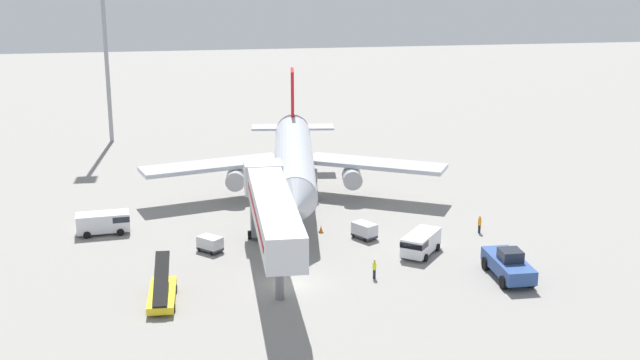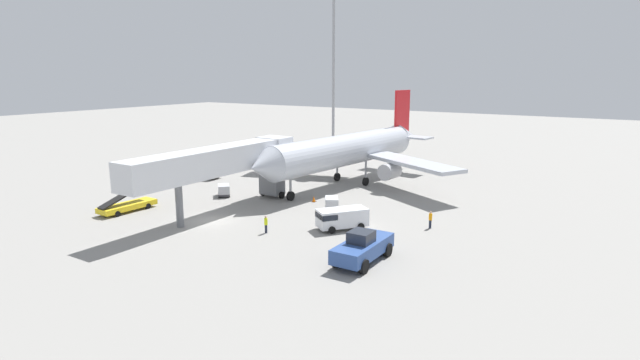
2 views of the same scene
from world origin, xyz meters
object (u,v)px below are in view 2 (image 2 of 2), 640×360
Objects in this scene: service_van_far_center at (341,217)px; baggage_cart_near_center at (224,190)px; service_van_near_left at (205,170)px; belt_loader_truck at (127,204)px; apron_light_mast at (334,35)px; pushback_tug at (363,247)px; jet_bridge at (224,162)px; ground_crew_worker_foreground at (430,219)px; baggage_cart_outer_right at (332,204)px; airplane_at_gate at (350,150)px; ground_crew_worker_midground at (266,224)px; safety_cone_alpha at (314,199)px.

service_van_far_center reaches higher than baggage_cart_near_center.
belt_loader_truck is at bearing -71.34° from service_van_near_left.
belt_loader_truck is 0.19× the size of apron_light_mast.
pushback_tug is 1.03× the size of belt_loader_truck.
service_van_near_left reaches higher than service_van_far_center.
jet_bridge reaches higher than ground_crew_worker_foreground.
baggage_cart_outer_right is at bearing 5.42° from baggage_cart_near_center.
airplane_at_gate is 14.28× the size of baggage_cart_near_center.
airplane_at_gate is 5.55× the size of belt_loader_truck.
service_van_near_left reaches higher than baggage_cart_near_center.
jet_bridge is at bearing 165.43° from pushback_tug.
ground_crew_worker_midground is (17.08, 2.16, 0.12)m from belt_loader_truck.
safety_cone_alpha is (-3.74, 2.22, -0.48)m from baggage_cart_outer_right.
service_van_near_left is at bearing 147.09° from ground_crew_worker_midground.
apron_light_mast is (-26.30, 43.66, 20.86)m from baggage_cart_outer_right.
service_van_near_left is at bearing 171.55° from ground_crew_worker_foreground.
belt_loader_truck reaches higher than baggage_cart_outer_right.
pushback_tug is at bearing -25.89° from service_van_near_left.
airplane_at_gate is at bearing 121.57° from pushback_tug.
jet_bridge is at bearing -37.75° from service_van_near_left.
baggage_cart_outer_right is at bearing 130.72° from pushback_tug.
baggage_cart_near_center is at bearing 169.00° from service_van_far_center.
service_van_near_left is at bearing 154.11° from pushback_tug.
ground_crew_worker_foreground is (7.04, 4.75, -0.22)m from service_van_far_center.
service_van_far_center is at bearing 17.38° from belt_loader_truck.
baggage_cart_outer_right is (-9.71, 11.28, -0.37)m from pushback_tug.
pushback_tug is at bearing -45.10° from safety_cone_alpha.
pushback_tug is at bearing 1.19° from belt_loader_truck.
airplane_at_gate reaches higher than ground_crew_worker_midground.
baggage_cart_near_center is 0.93× the size of baggage_cart_outer_right.
service_van_far_center is 6.33m from baggage_cart_outer_right.
airplane_at_gate is 1.57× the size of jet_bridge.
baggage_cart_outer_right is 0.08× the size of apron_light_mast.
baggage_cart_near_center is at bearing 157.51° from pushback_tug.
airplane_at_gate reaches higher than ground_crew_worker_foreground.
airplane_at_gate is at bearing 117.14° from service_van_far_center.
service_van_near_left is 2.08× the size of baggage_cart_near_center.
ground_crew_worker_foreground is at bearing 38.05° from ground_crew_worker_midground.
apron_light_mast is (-30.30, 48.56, 20.56)m from service_van_far_center.
pushback_tug is 9.40× the size of safety_cone_alpha.
baggage_cart_near_center is at bearing -161.26° from safety_cone_alpha.
ground_crew_worker_foreground is 2.47× the size of safety_cone_alpha.
ground_crew_worker_foreground is 15.48m from ground_crew_worker_midground.
airplane_at_gate reaches higher than belt_loader_truck.
baggage_cart_outer_right is at bearing 83.24° from ground_crew_worker_midground.
jet_bridge is at bearing -71.12° from apron_light_mast.
belt_loader_truck is 17.21m from ground_crew_worker_midground.
ground_crew_worker_midground reaches higher than safety_cone_alpha.
safety_cone_alpha is (10.53, 3.57, -0.43)m from baggage_cart_near_center.
ground_crew_worker_midground is at bearing -64.76° from apron_light_mast.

